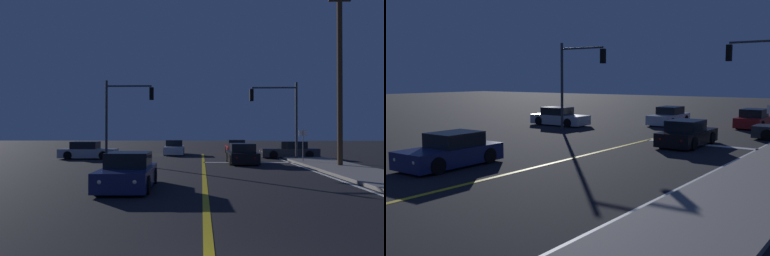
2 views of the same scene
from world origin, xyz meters
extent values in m
cube|color=gold|center=(0.00, 11.18, 0.01)|extent=(0.20, 38.02, 0.01)
cube|color=white|center=(5.90, 11.18, 0.01)|extent=(0.16, 38.02, 0.01)
cube|color=white|center=(3.07, 20.87, 0.01)|extent=(6.15, 0.50, 0.01)
cube|color=silver|center=(-2.63, 29.30, 0.44)|extent=(1.93, 4.61, 0.68)
cube|color=black|center=(-2.65, 29.57, 1.04)|extent=(1.58, 2.15, 0.60)
cylinder|color=black|center=(-1.77, 27.93, 0.32)|extent=(0.25, 0.65, 0.64)
cylinder|color=black|center=(-3.37, 27.85, 0.32)|extent=(0.25, 0.65, 0.64)
cylinder|color=black|center=(-1.89, 30.74, 0.32)|extent=(0.25, 0.65, 0.64)
cylinder|color=black|center=(-3.50, 30.67, 0.32)|extent=(0.25, 0.65, 0.64)
sphere|color=#FFF4CC|center=(-2.00, 27.11, 0.52)|extent=(0.18, 0.18, 0.18)
sphere|color=#FFF4CC|center=(-3.07, 27.06, 0.52)|extent=(0.18, 0.18, 0.18)
sphere|color=red|center=(-2.20, 31.54, 0.52)|extent=(0.14, 0.14, 0.14)
sphere|color=red|center=(-3.27, 31.49, 0.52)|extent=(0.14, 0.14, 0.14)
cube|color=navy|center=(-2.89, 9.45, 0.44)|extent=(1.95, 4.20, 0.68)
cube|color=black|center=(-2.90, 9.70, 1.04)|extent=(1.62, 1.95, 0.60)
cylinder|color=black|center=(-2.00, 8.19, 0.32)|extent=(0.24, 0.65, 0.64)
cylinder|color=black|center=(-3.69, 8.14, 0.32)|extent=(0.24, 0.65, 0.64)
cylinder|color=black|center=(-2.08, 10.76, 0.32)|extent=(0.24, 0.65, 0.64)
cylinder|color=black|center=(-3.78, 10.70, 0.32)|extent=(0.24, 0.65, 0.64)
sphere|color=#FFF4CC|center=(-2.26, 7.46, 0.52)|extent=(0.18, 0.18, 0.18)
sphere|color=#FFF4CC|center=(-3.39, 7.42, 0.52)|extent=(0.18, 0.18, 0.18)
sphere|color=red|center=(-2.39, 11.49, 0.52)|extent=(0.14, 0.14, 0.14)
sphere|color=red|center=(-3.52, 11.45, 0.52)|extent=(0.14, 0.14, 0.14)
cube|color=black|center=(2.56, 20.21, 0.44)|extent=(1.82, 4.27, 0.68)
cube|color=black|center=(2.56, 19.96, 1.04)|extent=(1.55, 1.97, 0.60)
cylinder|color=black|center=(1.71, 21.53, 0.32)|extent=(0.22, 0.64, 0.64)
cylinder|color=black|center=(3.38, 21.54, 0.32)|extent=(0.22, 0.64, 0.64)
cylinder|color=black|center=(1.73, 18.89, 0.32)|extent=(0.22, 0.64, 0.64)
cylinder|color=black|center=(3.40, 18.90, 0.32)|extent=(0.22, 0.64, 0.64)
sphere|color=#FFF4CC|center=(1.99, 22.28, 0.52)|extent=(0.18, 0.18, 0.18)
sphere|color=#FFF4CC|center=(3.10, 22.28, 0.52)|extent=(0.18, 0.18, 0.18)
sphere|color=red|center=(2.02, 18.13, 0.52)|extent=(0.14, 0.14, 0.14)
sphere|color=red|center=(3.13, 18.14, 0.52)|extent=(0.14, 0.14, 0.14)
cube|color=#2D2D33|center=(6.88, 25.24, 0.44)|extent=(4.51, 1.76, 0.68)
cube|color=black|center=(7.15, 25.24, 1.04)|extent=(2.08, 1.49, 0.60)
cylinder|color=black|center=(5.50, 24.43, 0.32)|extent=(0.64, 0.23, 0.64)
cylinder|color=black|center=(5.48, 26.02, 0.32)|extent=(0.64, 0.23, 0.64)
cylinder|color=black|center=(8.28, 24.47, 0.32)|extent=(0.64, 0.23, 0.64)
cylinder|color=black|center=(8.26, 26.05, 0.32)|extent=(0.64, 0.23, 0.64)
sphere|color=#FFF4CC|center=(4.70, 24.68, 0.52)|extent=(0.18, 0.18, 0.18)
sphere|color=#FFF4CC|center=(4.69, 25.74, 0.52)|extent=(0.18, 0.18, 0.18)
sphere|color=red|center=(9.08, 24.74, 0.52)|extent=(0.14, 0.14, 0.14)
sphere|color=red|center=(9.06, 25.80, 0.52)|extent=(0.14, 0.14, 0.14)
cube|color=maroon|center=(3.16, 30.95, 0.44)|extent=(1.77, 4.44, 0.68)
cube|color=black|center=(3.17, 30.68, 1.04)|extent=(1.52, 2.05, 0.60)
cylinder|color=black|center=(2.34, 32.32, 0.32)|extent=(0.22, 0.64, 0.64)
cylinder|color=black|center=(3.97, 32.32, 0.32)|extent=(0.22, 0.64, 0.64)
cylinder|color=black|center=(2.35, 29.57, 0.32)|extent=(0.22, 0.64, 0.64)
cylinder|color=black|center=(3.99, 29.58, 0.32)|extent=(0.22, 0.64, 0.64)
sphere|color=#FFF4CC|center=(2.61, 33.10, 0.52)|extent=(0.18, 0.18, 0.18)
sphere|color=#FFF4CC|center=(3.70, 33.11, 0.52)|extent=(0.18, 0.18, 0.18)
sphere|color=red|center=(2.63, 28.78, 0.52)|extent=(0.14, 0.14, 0.14)
sphere|color=red|center=(3.72, 28.78, 0.52)|extent=(0.14, 0.14, 0.14)
cube|color=#B2B5BA|center=(-8.93, 24.03, 0.44)|extent=(4.36, 1.81, 0.68)
cube|color=black|center=(-9.19, 24.03, 1.04)|extent=(2.01, 1.54, 0.60)
cylinder|color=black|center=(-7.59, 24.86, 0.32)|extent=(0.64, 0.23, 0.64)
cylinder|color=black|center=(-7.57, 23.22, 0.32)|extent=(0.64, 0.23, 0.64)
cylinder|color=black|center=(-10.28, 24.84, 0.32)|extent=(0.64, 0.23, 0.64)
cylinder|color=black|center=(-10.27, 23.19, 0.32)|extent=(0.64, 0.23, 0.64)
sphere|color=#FFF4CC|center=(-6.82, 24.60, 0.52)|extent=(0.18, 0.18, 0.18)
sphere|color=#FFF4CC|center=(-6.81, 23.50, 0.52)|extent=(0.18, 0.18, 0.18)
sphere|color=red|center=(-11.06, 24.55, 0.52)|extent=(0.14, 0.14, 0.14)
sphere|color=red|center=(-11.04, 23.46, 0.52)|extent=(0.14, 0.14, 0.14)
cylinder|color=#38383D|center=(6.95, 23.17, 2.90)|extent=(0.18, 0.18, 5.81)
cylinder|color=#38383D|center=(5.28, 23.17, 5.41)|extent=(3.33, 0.12, 0.12)
cube|color=black|center=(3.62, 23.17, 4.86)|extent=(0.28, 0.28, 0.90)
sphere|color=red|center=(3.62, 23.17, 5.13)|extent=(0.22, 0.22, 0.22)
sphere|color=#4C2D05|center=(3.62, 23.17, 4.86)|extent=(0.22, 0.22, 0.22)
sphere|color=#0A3814|center=(3.62, 23.17, 4.59)|extent=(0.22, 0.22, 0.22)
cylinder|color=#38383D|center=(-6.95, 21.77, 2.89)|extent=(0.18, 0.18, 5.79)
cylinder|color=#38383D|center=(-5.32, 21.77, 5.39)|extent=(3.25, 0.12, 0.12)
cube|color=black|center=(-3.70, 21.77, 4.84)|extent=(0.28, 0.28, 0.90)
sphere|color=red|center=(-3.70, 21.77, 5.11)|extent=(0.22, 0.22, 0.22)
sphere|color=#4C2D05|center=(-3.70, 21.77, 4.84)|extent=(0.22, 0.22, 0.22)
sphere|color=#0A3814|center=(-3.70, 21.77, 4.57)|extent=(0.22, 0.22, 0.22)
cylinder|color=#42301E|center=(8.05, 17.56, 5.65)|extent=(0.31, 0.31, 11.30)
cube|color=#42301E|center=(8.05, 17.56, 9.90)|extent=(1.31, 0.12, 0.12)
cylinder|color=slate|center=(6.65, 20.37, 1.14)|extent=(0.06, 0.06, 2.28)
cube|color=white|center=(6.65, 20.37, 2.03)|extent=(0.56, 0.13, 0.40)
camera|label=1|loc=(-0.13, -4.11, 2.13)|focal=34.04mm
camera|label=2|loc=(11.33, -1.40, 3.47)|focal=41.13mm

